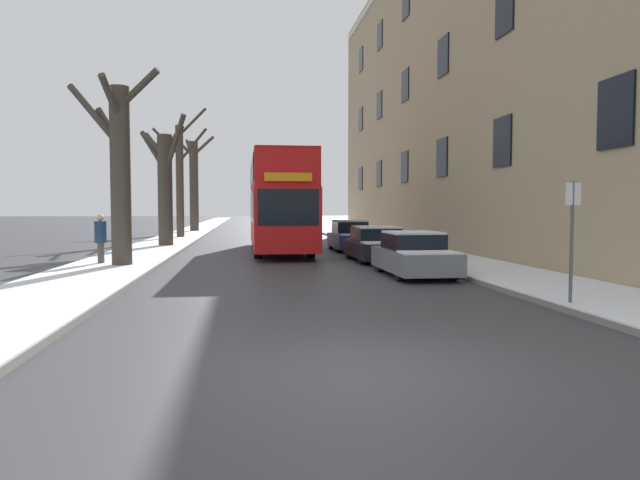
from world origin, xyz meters
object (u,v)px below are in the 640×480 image
(double_decker_bus, at_px, (279,199))
(street_sign_post, at_px, (572,237))
(bare_tree_left_3, at_px, (194,181))
(parked_car_0, at_px, (414,255))
(bare_tree_left_2, at_px, (180,177))
(parked_car_1, at_px, (376,245))
(pedestrian_left_sidewalk, at_px, (101,238))
(bare_tree_left_0, at_px, (119,169))
(bare_tree_left_1, at_px, (165,183))
(parked_car_2, at_px, (350,237))

(double_decker_bus, xyz_separation_m, street_sign_post, (4.86, -16.50, -1.01))
(bare_tree_left_3, xyz_separation_m, parked_car_0, (9.43, -33.67, -3.82))
(bare_tree_left_2, bearing_deg, parked_car_1, -62.03)
(street_sign_post, bearing_deg, bare_tree_left_3, 105.19)
(parked_car_1, xyz_separation_m, pedestrian_left_sidewalk, (-10.10, -1.15, 0.38))
(double_decker_bus, relative_size, parked_car_1, 2.73)
(parked_car_1, xyz_separation_m, street_sign_post, (1.38, -11.18, 0.85))
(bare_tree_left_0, height_order, parked_car_0, bare_tree_left_0)
(bare_tree_left_1, height_order, pedestrian_left_sidewalk, bare_tree_left_1)
(double_decker_bus, distance_m, parked_car_2, 3.93)
(double_decker_bus, distance_m, parked_car_1, 6.62)
(bare_tree_left_2, relative_size, parked_car_1, 2.08)
(bare_tree_left_2, distance_m, parked_car_1, 20.32)
(parked_car_1, distance_m, parked_car_2, 5.59)
(bare_tree_left_1, height_order, parked_car_2, bare_tree_left_1)
(bare_tree_left_3, bearing_deg, parked_car_0, -74.35)
(bare_tree_left_0, distance_m, bare_tree_left_3, 30.54)
(bare_tree_left_1, xyz_separation_m, pedestrian_left_sidewalk, (-0.90, -9.82, -2.38))
(parked_car_2, height_order, pedestrian_left_sidewalk, pedestrian_left_sidewalk)
(bare_tree_left_1, bearing_deg, bare_tree_left_0, -90.42)
(parked_car_2, bearing_deg, bare_tree_left_3, 112.25)
(bare_tree_left_2, distance_m, parked_car_2, 15.69)
(parked_car_2, bearing_deg, bare_tree_left_0, -141.19)
(bare_tree_left_3, bearing_deg, double_decker_bus, -75.68)
(bare_tree_left_0, xyz_separation_m, street_sign_post, (10.66, -9.31, -1.90))
(parked_car_1, bearing_deg, parked_car_0, -90.00)
(bare_tree_left_2, bearing_deg, double_decker_bus, -64.44)
(bare_tree_left_0, relative_size, street_sign_post, 2.57)
(parked_car_0, xyz_separation_m, street_sign_post, (1.38, -6.16, 0.85))
(bare_tree_left_3, distance_m, street_sign_post, 41.38)
(parked_car_1, bearing_deg, bare_tree_left_2, 117.97)
(double_decker_bus, xyz_separation_m, parked_car_2, (3.48, 0.27, -1.82))
(parked_car_1, bearing_deg, bare_tree_left_3, 108.22)
(bare_tree_left_3, relative_size, parked_car_1, 2.02)
(bare_tree_left_1, distance_m, parked_car_1, 12.94)
(bare_tree_left_1, distance_m, pedestrian_left_sidewalk, 10.15)
(double_decker_bus, relative_size, parked_car_0, 2.91)
(bare_tree_left_1, xyz_separation_m, parked_car_1, (9.20, -8.67, -2.76))
(bare_tree_left_3, distance_m, double_decker_bus, 24.15)
(bare_tree_left_3, xyz_separation_m, parked_car_1, (9.43, -28.65, -3.82))
(bare_tree_left_2, xyz_separation_m, parked_car_2, (9.39, -12.09, -3.48))
(bare_tree_left_1, relative_size, double_decker_bus, 0.58)
(parked_car_1, distance_m, pedestrian_left_sidewalk, 10.17)
(bare_tree_left_0, bearing_deg, bare_tree_left_3, 90.30)
(parked_car_2, relative_size, street_sign_post, 1.52)
(bare_tree_left_2, bearing_deg, parked_car_0, -67.53)
(parked_car_2, bearing_deg, street_sign_post, -85.29)
(bare_tree_left_3, bearing_deg, parked_car_1, -71.78)
(pedestrian_left_sidewalk, bearing_deg, bare_tree_left_3, -4.08)
(bare_tree_left_2, xyz_separation_m, bare_tree_left_3, (-0.05, 10.97, 0.29))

